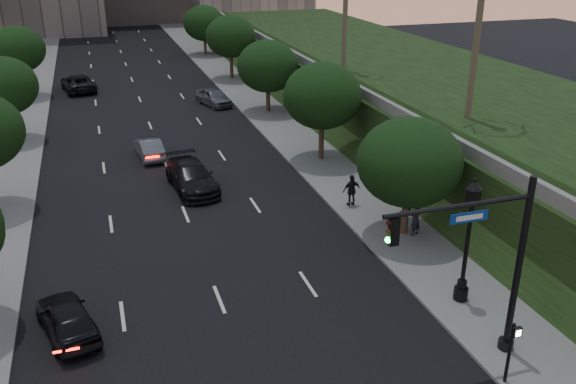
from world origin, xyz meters
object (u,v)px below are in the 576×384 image
object	(u,v)px
pedestrian_a	(416,219)
pedestrian_c	(352,190)
sedan_near_left	(67,318)
street_lamp	(467,247)
sedan_near_right	(192,177)
pedestrian_b	(405,197)
sedan_far_right	(214,97)
sedan_far_left	(78,83)
traffic_signal_mast	(492,270)
sedan_mid_left	(149,148)

from	to	relation	value
pedestrian_a	pedestrian_c	world-z (taller)	pedestrian_c
sedan_near_left	street_lamp	bearing A→B (deg)	154.78
sedan_near_right	sedan_near_left	bearing A→B (deg)	-123.72
pedestrian_a	pedestrian_b	size ratio (longest dim) A/B	1.00
street_lamp	sedan_far_right	xyz separation A→B (m)	(-3.38, 35.04, -1.87)
street_lamp	sedan_near_right	world-z (taller)	street_lamp
street_lamp	sedan_far_left	size ratio (longest dim) A/B	0.95
sedan_far_right	pedestrian_b	world-z (taller)	pedestrian_b
sedan_far_right	street_lamp	bearing A→B (deg)	-101.97
traffic_signal_mast	sedan_near_right	world-z (taller)	traffic_signal_mast
sedan_far_left	pedestrian_c	size ratio (longest dim) A/B	3.22
sedan_far_right	sedan_far_left	bearing A→B (deg)	123.19
sedan_mid_left	pedestrian_a	size ratio (longest dim) A/B	2.36
sedan_near_left	sedan_far_right	bearing A→B (deg)	-126.20
sedan_near_left	pedestrian_c	distance (m)	16.97
sedan_mid_left	pedestrian_a	xyz separation A→B (m)	(11.55, -16.53, 0.35)
traffic_signal_mast	street_lamp	bearing A→B (deg)	68.51
traffic_signal_mast	pedestrian_b	distance (m)	12.68
sedan_far_right	pedestrian_c	xyz separation A→B (m)	(2.88, -24.71, 0.30)
traffic_signal_mast	pedestrian_b	xyz separation A→B (m)	(3.25, 11.97, -2.63)
street_lamp	sedan_near_right	bearing A→B (deg)	118.60
sedan_near_right	traffic_signal_mast	bearing A→B (deg)	-74.69
pedestrian_a	pedestrian_c	xyz separation A→B (m)	(-1.59, 4.41, 0.03)
sedan_near_right	pedestrian_c	distance (m)	9.81
sedan_far_right	sedan_near_left	bearing A→B (deg)	-128.30
sedan_near_right	pedestrian_b	size ratio (longest dim) A/B	3.21
sedan_near_right	pedestrian_c	bearing A→B (deg)	-39.56
sedan_mid_left	sedan_far_right	xyz separation A→B (m)	(7.08, 12.59, 0.07)
sedan_near_right	pedestrian_c	size ratio (longest dim) A/B	3.11
sedan_near_left	sedan_mid_left	bearing A→B (deg)	-120.18
sedan_mid_left	sedan_near_right	xyz separation A→B (m)	(1.83, -6.62, 0.14)
sedan_far_right	pedestrian_b	bearing A→B (deg)	-96.16
sedan_near_right	sedan_far_right	xyz separation A→B (m)	(5.25, 19.22, -0.06)
traffic_signal_mast	pedestrian_c	distance (m)	13.99
sedan_near_right	pedestrian_c	xyz separation A→B (m)	(8.12, -5.50, 0.24)
pedestrian_b	sedan_mid_left	bearing A→B (deg)	-34.46
sedan_mid_left	pedestrian_c	bearing A→B (deg)	124.78
street_lamp	sedan_mid_left	world-z (taller)	street_lamp
traffic_signal_mast	pedestrian_a	bearing A→B (deg)	75.44
pedestrian_b	pedestrian_c	distance (m)	2.99
sedan_near_left	pedestrian_a	bearing A→B (deg)	175.43
street_lamp	sedan_near_right	xyz separation A→B (m)	(-8.63, 15.83, -1.81)
sedan_far_right	pedestrian_a	world-z (taller)	pedestrian_a
street_lamp	sedan_far_right	world-z (taller)	street_lamp
traffic_signal_mast	sedan_near_right	size ratio (longest dim) A/B	1.23
traffic_signal_mast	sedan_far_right	distance (m)	38.60
sedan_far_right	pedestrian_b	distance (m)	26.99
sedan_mid_left	pedestrian_a	distance (m)	20.17
sedan_near_right	pedestrian_a	size ratio (longest dim) A/B	3.21
sedan_far_left	sedan_far_right	bearing A→B (deg)	131.18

